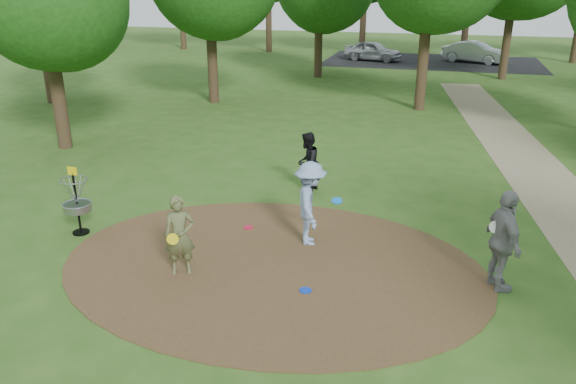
# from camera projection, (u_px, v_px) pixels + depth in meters

# --- Properties ---
(ground) EXTENTS (100.00, 100.00, 0.00)m
(ground) POSITION_uv_depth(u_px,v_px,m) (272.00, 265.00, 11.01)
(ground) COLOR #2D5119
(ground) RESTS_ON ground
(dirt_clearing) EXTENTS (8.40, 8.40, 0.02)m
(dirt_clearing) POSITION_uv_depth(u_px,v_px,m) (272.00, 265.00, 11.00)
(dirt_clearing) COLOR #47301C
(dirt_clearing) RESTS_ON ground
(parking_lot) EXTENTS (14.00, 8.00, 0.01)m
(parking_lot) POSITION_uv_depth(u_px,v_px,m) (431.00, 62.00, 37.50)
(parking_lot) COLOR black
(parking_lot) RESTS_ON ground
(player_observer_with_disc) EXTENTS (0.67, 0.59, 1.56)m
(player_observer_with_disc) POSITION_uv_depth(u_px,v_px,m) (180.00, 236.00, 10.47)
(player_observer_with_disc) COLOR brown
(player_observer_with_disc) RESTS_ON ground
(player_throwing_with_disc) EXTENTS (1.18, 1.31, 1.79)m
(player_throwing_with_disc) POSITION_uv_depth(u_px,v_px,m) (310.00, 204.00, 11.63)
(player_throwing_with_disc) COLOR #849DC5
(player_throwing_with_disc) RESTS_ON ground
(player_walking_with_disc) EXTENTS (0.73, 0.86, 1.60)m
(player_walking_with_disc) POSITION_uv_depth(u_px,v_px,m) (307.00, 163.00, 14.50)
(player_walking_with_disc) COLOR black
(player_walking_with_disc) RESTS_ON ground
(player_waiting_with_disc) EXTENTS (0.85, 1.20, 1.89)m
(player_waiting_with_disc) POSITION_uv_depth(u_px,v_px,m) (503.00, 241.00, 9.86)
(player_waiting_with_disc) COLOR gray
(player_waiting_with_disc) RESTS_ON ground
(disc_ground_blue) EXTENTS (0.22, 0.22, 0.02)m
(disc_ground_blue) POSITION_uv_depth(u_px,v_px,m) (305.00, 290.00, 10.07)
(disc_ground_blue) COLOR #0B33CB
(disc_ground_blue) RESTS_ON dirt_clearing
(disc_ground_red) EXTENTS (0.22, 0.22, 0.02)m
(disc_ground_red) POSITION_uv_depth(u_px,v_px,m) (248.00, 227.00, 12.61)
(disc_ground_red) COLOR red
(disc_ground_red) RESTS_ON dirt_clearing
(car_left) EXTENTS (4.05, 2.32, 1.30)m
(car_left) POSITION_uv_depth(u_px,v_px,m) (373.00, 51.00, 37.70)
(car_left) COLOR #B1B1B9
(car_left) RESTS_ON ground
(car_right) EXTENTS (4.36, 2.86, 1.36)m
(car_right) POSITION_uv_depth(u_px,v_px,m) (475.00, 52.00, 36.78)
(car_right) COLOR #AEB2B6
(car_right) RESTS_ON ground
(disc_golf_basket) EXTENTS (0.63, 0.63, 1.54)m
(disc_golf_basket) POSITION_uv_depth(u_px,v_px,m) (76.00, 196.00, 12.08)
(disc_golf_basket) COLOR black
(disc_golf_basket) RESTS_ON ground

